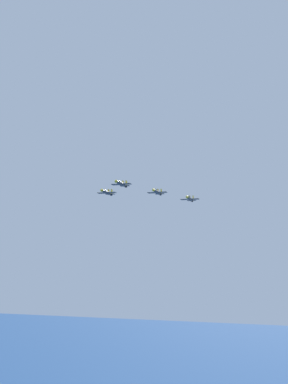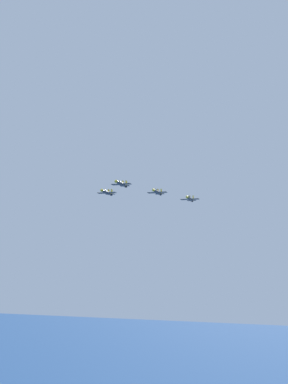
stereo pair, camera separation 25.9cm
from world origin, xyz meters
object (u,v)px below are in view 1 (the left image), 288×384
object	(u,v)px
jet_left_wingman	(157,192)
jet_left_outer	(190,199)
jet_right_wingman	(106,192)
jet_lead	(121,184)

from	to	relation	value
jet_left_wingman	jet_left_outer	bearing A→B (deg)	139.12
jet_left_wingman	jet_right_wingman	xyz separation A→B (m)	(-1.95, 26.31, 1.10)
jet_left_wingman	jet_right_wingman	size ratio (longest dim) A/B	0.99
jet_left_outer	jet_right_wingman	bearing A→B (deg)	-68.57
jet_left_outer	jet_lead	bearing A→B (deg)	-40.34
jet_lead	jet_right_wingman	bearing A→B (deg)	-139.05
jet_right_wingman	jet_left_outer	world-z (taller)	jet_right_wingman
jet_lead	jet_right_wingman	world-z (taller)	jet_lead
jet_lead	jet_left_wingman	distance (m)	20.47
jet_lead	jet_right_wingman	xyz separation A→B (m)	(14.50, 14.30, -0.93)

